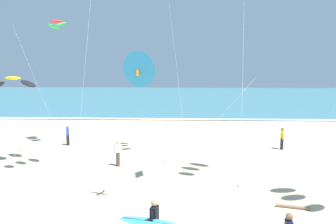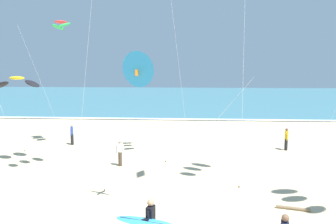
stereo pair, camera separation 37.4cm
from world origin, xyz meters
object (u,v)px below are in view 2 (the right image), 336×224
at_px(surfer_trailing, 149,222).
at_px(bystander_blue_top, 72,134).
at_px(bystander_white_top, 120,153).
at_px(kite_delta_cobalt_high, 139,69).
at_px(kite_arc_scarlet_outer, 61,25).
at_px(driftwood_log, 293,208).
at_px(kite_arc_golden_distant, 17,82).
at_px(bystander_yellow_top, 286,139).

relative_size(surfer_trailing, bystander_blue_top, 1.32).
distance_m(surfer_trailing, bystander_white_top, 9.53).
relative_size(kite_delta_cobalt_high, bystander_blue_top, 4.06).
bearing_deg(kite_arc_scarlet_outer, kite_delta_cobalt_high, -55.63).
bearing_deg(surfer_trailing, driftwood_log, 32.83).
xyz_separation_m(kite_delta_cobalt_high, bystander_blue_top, (-6.90, 10.95, -4.91)).
height_order(surfer_trailing, kite_arc_scarlet_outer, kite_arc_scarlet_outer).
xyz_separation_m(bystander_white_top, bystander_blue_top, (-4.79, 5.08, 0.00)).
xyz_separation_m(kite_delta_cobalt_high, kite_arc_golden_distant, (-8.13, 5.79, -0.77)).
distance_m(bystander_blue_top, driftwood_log, 16.93).
bearing_deg(kite_delta_cobalt_high, bystander_blue_top, 122.23).
bearing_deg(kite_arc_scarlet_outer, surfer_trailing, -59.91).
relative_size(surfer_trailing, bystander_white_top, 1.32).
bearing_deg(bystander_blue_top, kite_delta_cobalt_high, -57.77).
distance_m(surfer_trailing, bystander_yellow_top, 15.79).
distance_m(bystander_yellow_top, bystander_blue_top, 15.73).
height_order(surfer_trailing, bystander_yellow_top, surfer_trailing).
bearing_deg(bystander_white_top, kite_arc_golden_distant, -179.27).
bearing_deg(kite_delta_cobalt_high, bystander_white_top, 109.83).
bearing_deg(surfer_trailing, bystander_white_top, 107.54).
bearing_deg(surfer_trailing, bystander_yellow_top, 59.30).
xyz_separation_m(bystander_white_top, driftwood_log, (8.38, -5.52, -0.75)).
distance_m(surfer_trailing, kite_arc_golden_distant, 13.24).
xyz_separation_m(kite_arc_scarlet_outer, bystander_yellow_top, (16.06, -0.24, -8.02)).
distance_m(kite_arc_golden_distant, bystander_white_top, 7.30).
distance_m(kite_delta_cobalt_high, bystander_white_top, 7.94).
xyz_separation_m(bystander_yellow_top, bystander_blue_top, (-15.72, 0.59, 0.00)).
height_order(kite_delta_cobalt_high, bystander_yellow_top, kite_delta_cobalt_high).
height_order(bystander_white_top, bystander_blue_top, same).
relative_size(kite_arc_golden_distant, driftwood_log, 3.99).
xyz_separation_m(kite_arc_scarlet_outer, bystander_white_top, (5.13, -4.73, -8.02)).
bearing_deg(kite_arc_scarlet_outer, driftwood_log, -37.20).
relative_size(kite_arc_scarlet_outer, driftwood_log, 6.88).
xyz_separation_m(bystander_blue_top, driftwood_log, (13.17, -10.61, -0.75)).
height_order(kite_delta_cobalt_high, bystander_blue_top, kite_delta_cobalt_high).
bearing_deg(kite_arc_golden_distant, kite_delta_cobalt_high, -35.45).
bearing_deg(kite_delta_cobalt_high, kite_arc_golden_distant, 144.55).
bearing_deg(kite_arc_scarlet_outer, bystander_blue_top, 45.31).
distance_m(kite_arc_golden_distant, driftwood_log, 16.15).
distance_m(kite_delta_cobalt_high, driftwood_log, 8.45).
relative_size(kite_arc_golden_distant, bystander_yellow_top, 3.34).
xyz_separation_m(bystander_yellow_top, driftwood_log, (-2.55, -10.02, -0.75)).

